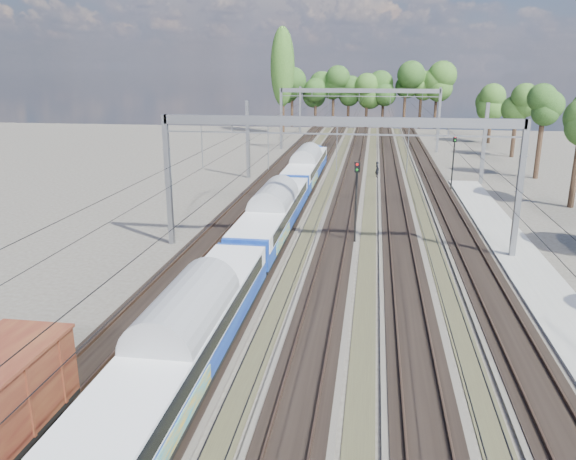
# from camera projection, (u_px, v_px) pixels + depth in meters

# --- Properties ---
(track_bed) EXTENTS (21.00, 130.00, 0.34)m
(track_bed) POSITION_uv_depth(u_px,v_px,m) (346.00, 200.00, 52.30)
(track_bed) COLOR #47423A
(track_bed) RESTS_ON ground
(platform) EXTENTS (3.00, 70.00, 0.30)m
(platform) POSITION_uv_depth(u_px,v_px,m) (570.00, 325.00, 26.83)
(platform) COLOR gray
(platform) RESTS_ON ground
(catenary) EXTENTS (25.65, 130.00, 9.00)m
(catenary) POSITION_uv_depth(u_px,v_px,m) (355.00, 124.00, 57.78)
(catenary) COLOR slate
(catenary) RESTS_ON ground
(tree_belt) EXTENTS (40.62, 99.51, 11.89)m
(tree_belt) POSITION_uv_depth(u_px,v_px,m) (407.00, 92.00, 91.25)
(tree_belt) COLOR black
(tree_belt) RESTS_ON ground
(poplar) EXTENTS (4.40, 4.40, 19.04)m
(poplar) POSITION_uv_depth(u_px,v_px,m) (283.00, 67.00, 101.39)
(poplar) COLOR black
(poplar) RESTS_ON ground
(emu_train) EXTENTS (2.74, 58.12, 4.01)m
(emu_train) POSITION_uv_depth(u_px,v_px,m) (273.00, 209.00, 39.60)
(emu_train) COLOR black
(emu_train) RESTS_ON ground
(worker) EXTENTS (0.64, 0.77, 1.79)m
(worker) POSITION_uv_depth(u_px,v_px,m) (377.00, 169.00, 63.28)
(worker) COLOR black
(worker) RESTS_ON ground
(signal_near) EXTENTS (0.41, 0.38, 5.83)m
(signal_near) POSITION_uv_depth(u_px,v_px,m) (356.00, 193.00, 38.69)
(signal_near) COLOR black
(signal_near) RESTS_ON ground
(signal_far) EXTENTS (0.39, 0.36, 5.58)m
(signal_far) POSITION_uv_depth(u_px,v_px,m) (454.00, 156.00, 55.57)
(signal_far) COLOR black
(signal_far) RESTS_ON ground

